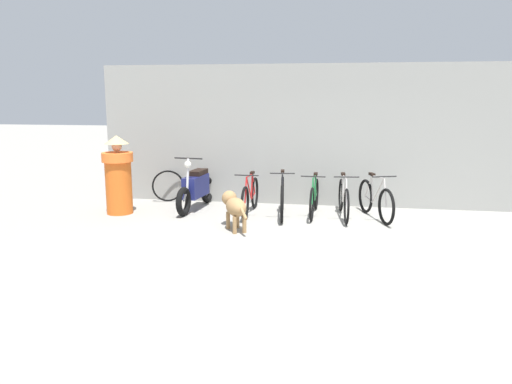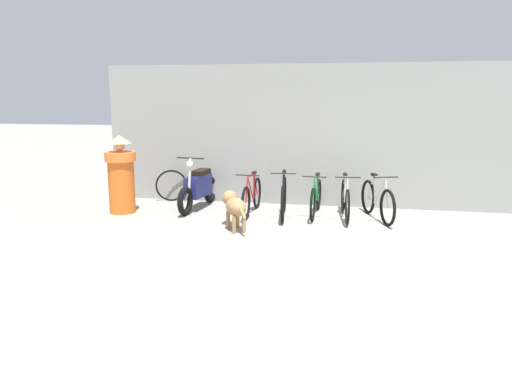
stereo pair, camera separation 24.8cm
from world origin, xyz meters
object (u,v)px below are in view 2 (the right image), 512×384
at_px(bicycle_1, 284,198).
at_px(bicycle_3, 345,200).
at_px(person_in_robes, 121,174).
at_px(bicycle_2, 316,198).
at_px(spare_tire_left, 171,185).
at_px(motorcycle, 198,188).
at_px(bicycle_4, 377,201).
at_px(bicycle_0, 252,197).
at_px(stray_dog, 234,206).

xyz_separation_m(bicycle_1, bicycle_3, (1.17, 0.11, -0.01)).
height_order(bicycle_1, person_in_robes, person_in_robes).
relative_size(bicycle_1, bicycle_2, 1.02).
bearing_deg(spare_tire_left, person_in_robes, -114.67).
bearing_deg(motorcycle, bicycle_4, 92.19).
height_order(bicycle_4, person_in_robes, person_in_robes).
relative_size(bicycle_0, bicycle_2, 1.03).
bearing_deg(bicycle_2, person_in_robes, -80.36).
bearing_deg(bicycle_4, bicycle_2, -114.52).
bearing_deg(stray_dog, person_in_robes, 41.06).
relative_size(bicycle_1, bicycle_4, 1.05).
relative_size(bicycle_0, bicycle_1, 1.01).
xyz_separation_m(bicycle_0, bicycle_3, (1.82, 0.02, 0.01)).
height_order(bicycle_3, bicycle_4, bicycle_4).
height_order(bicycle_1, bicycle_4, bicycle_1).
relative_size(bicycle_2, person_in_robes, 1.07).
bearing_deg(person_in_robes, bicycle_2, -178.84).
xyz_separation_m(bicycle_3, motorcycle, (-2.99, 0.22, 0.08)).
relative_size(motorcycle, stray_dog, 1.92).
distance_m(bicycle_0, person_in_robes, 2.62).
bearing_deg(bicycle_3, person_in_robes, -90.00).
xyz_separation_m(motorcycle, spare_tire_left, (-0.82, 0.61, -0.08)).
bearing_deg(stray_dog, bicycle_2, -75.15).
bearing_deg(bicycle_3, spare_tire_left, -107.62).
relative_size(bicycle_2, stray_dog, 1.71).
bearing_deg(bicycle_3, motorcycle, -99.44).
bearing_deg(motorcycle, bicycle_1, 85.53).
relative_size(bicycle_1, spare_tire_left, 2.41).
bearing_deg(bicycle_0, bicycle_2, 96.06).
relative_size(bicycle_3, person_in_robes, 1.12).
relative_size(bicycle_0, bicycle_3, 0.98).
height_order(bicycle_0, bicycle_2, bicycle_0).
bearing_deg(spare_tire_left, motorcycle, -36.91).
bearing_deg(person_in_robes, motorcycle, -162.32).
height_order(bicycle_4, stray_dog, bicycle_4).
height_order(motorcycle, spare_tire_left, motorcycle).
distance_m(bicycle_2, stray_dog, 1.87).
xyz_separation_m(stray_dog, person_in_robes, (-2.50, 0.82, 0.35)).
xyz_separation_m(bicycle_3, spare_tire_left, (-3.81, 0.83, -0.01)).
bearing_deg(stray_dog, spare_tire_left, 12.42).
relative_size(bicycle_1, motorcycle, 0.91).
xyz_separation_m(bicycle_4, motorcycle, (-3.58, 0.23, 0.07)).
bearing_deg(spare_tire_left, bicycle_4, -10.82).
relative_size(motorcycle, person_in_robes, 1.20).
height_order(bicycle_0, bicycle_4, bicycle_4).
bearing_deg(person_in_robes, bicycle_1, 178.70).
bearing_deg(bicycle_3, bicycle_0, -94.74).
relative_size(bicycle_4, spare_tire_left, 2.30).
bearing_deg(stray_dog, bicycle_3, -87.47).
xyz_separation_m(bicycle_0, stray_dog, (-0.06, -1.21, 0.08)).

